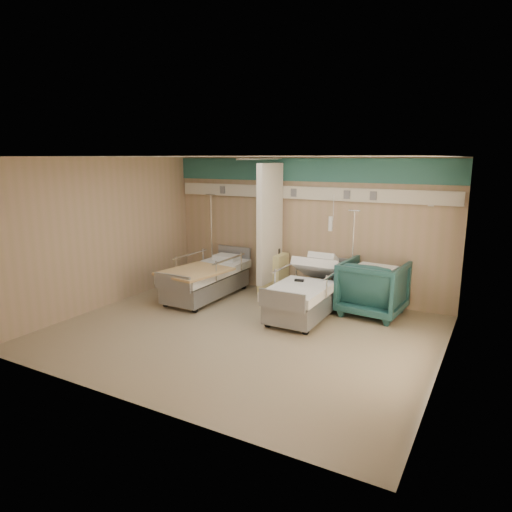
# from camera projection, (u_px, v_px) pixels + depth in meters

# --- Properties ---
(ground) EXTENTS (6.00, 5.00, 0.00)m
(ground) POSITION_uv_depth(u_px,v_px,m) (242.00, 332.00, 7.43)
(ground) COLOR gray
(ground) RESTS_ON ground
(room_walls) EXTENTS (6.04, 5.04, 2.82)m
(room_walls) POSITION_uv_depth(u_px,v_px,m) (248.00, 217.00, 7.27)
(room_walls) COLOR tan
(room_walls) RESTS_ON ground
(bed_right) EXTENTS (1.00, 2.16, 0.63)m
(bed_right) POSITION_uv_depth(u_px,v_px,m) (307.00, 298.00, 8.19)
(bed_right) COLOR white
(bed_right) RESTS_ON ground
(bed_left) EXTENTS (1.00, 2.16, 0.63)m
(bed_left) POSITION_uv_depth(u_px,v_px,m) (207.00, 282.00, 9.23)
(bed_left) COLOR white
(bed_left) RESTS_ON ground
(bedside_cabinet) EXTENTS (0.50, 0.48, 0.85)m
(bedside_cabinet) POSITION_uv_depth(u_px,v_px,m) (273.00, 274.00, 9.48)
(bedside_cabinet) COLOR #EDE294
(bedside_cabinet) RESTS_ON ground
(visitor_armchair) EXTENTS (1.14, 1.17, 0.99)m
(visitor_armchair) POSITION_uv_depth(u_px,v_px,m) (373.00, 288.00, 8.18)
(visitor_armchair) COLOR #1B4545
(visitor_armchair) RESTS_ON ground
(waffle_blanket) EXTENTS (0.74, 0.67, 0.08)m
(waffle_blanket) POSITION_uv_depth(u_px,v_px,m) (375.00, 259.00, 8.04)
(waffle_blanket) COLOR white
(waffle_blanket) RESTS_ON visitor_armchair
(iv_stand_right) EXTENTS (0.33, 0.33, 1.84)m
(iv_stand_right) POSITION_uv_depth(u_px,v_px,m) (351.00, 286.00, 8.77)
(iv_stand_right) COLOR silver
(iv_stand_right) RESTS_ON ground
(iv_stand_left) EXTENTS (0.36, 0.36, 2.02)m
(iv_stand_left) POSITION_uv_depth(u_px,v_px,m) (212.00, 266.00, 10.21)
(iv_stand_left) COLOR silver
(iv_stand_left) RESTS_ON ground
(call_remote) EXTENTS (0.18, 0.11, 0.04)m
(call_remote) POSITION_uv_depth(u_px,v_px,m) (299.00, 280.00, 8.11)
(call_remote) COLOR black
(call_remote) RESTS_ON bed_right
(tan_blanket) EXTENTS (1.17, 1.39, 0.04)m
(tan_blanket) POSITION_uv_depth(u_px,v_px,m) (195.00, 271.00, 8.74)
(tan_blanket) COLOR tan
(tan_blanket) RESTS_ON bed_left
(toiletry_bag) EXTENTS (0.20, 0.14, 0.11)m
(toiletry_bag) POSITION_uv_depth(u_px,v_px,m) (275.00, 251.00, 9.43)
(toiletry_bag) COLOR black
(toiletry_bag) RESTS_ON bedside_cabinet
(white_cup) EXTENTS (0.11, 0.11, 0.13)m
(white_cup) POSITION_uv_depth(u_px,v_px,m) (272.00, 250.00, 9.46)
(white_cup) COLOR white
(white_cup) RESTS_ON bedside_cabinet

